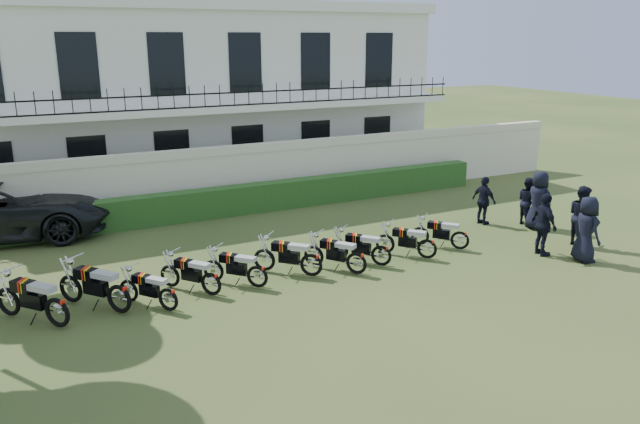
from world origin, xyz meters
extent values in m
plane|color=#2F461C|center=(0.00, 0.00, 0.00)|extent=(100.00, 100.00, 0.00)
cube|color=beige|center=(0.00, 8.00, 1.00)|extent=(30.00, 0.30, 2.00)
cube|color=beige|center=(0.00, 8.00, 2.15)|extent=(30.00, 0.35, 0.30)
cube|color=#1F4017|center=(1.00, 7.20, 0.50)|extent=(18.00, 0.60, 1.00)
cube|color=white|center=(0.00, 14.00, 3.50)|extent=(20.00, 8.00, 7.00)
cube|color=white|center=(0.00, 14.00, 7.20)|extent=(20.40, 8.40, 0.40)
cube|color=white|center=(0.00, 9.30, 3.50)|extent=(20.00, 1.40, 0.25)
cube|color=black|center=(0.00, 8.65, 4.10)|extent=(20.00, 0.05, 0.05)
cube|color=black|center=(0.00, 8.65, 3.65)|extent=(20.00, 0.05, 0.05)
cube|color=black|center=(-4.50, 10.02, 1.60)|extent=(1.30, 0.12, 2.20)
cube|color=black|center=(-4.50, 10.02, 5.10)|extent=(1.30, 0.12, 2.20)
cube|color=black|center=(-1.50, 10.02, 1.60)|extent=(1.30, 0.12, 2.20)
cube|color=black|center=(-1.50, 10.02, 5.10)|extent=(1.30, 0.12, 2.20)
cube|color=black|center=(1.50, 10.02, 1.60)|extent=(1.30, 0.12, 2.20)
cube|color=black|center=(1.50, 10.02, 5.10)|extent=(1.30, 0.12, 2.20)
cube|color=black|center=(4.50, 10.02, 1.60)|extent=(1.30, 0.12, 2.20)
cube|color=black|center=(4.50, 10.02, 5.10)|extent=(1.30, 0.12, 2.20)
cube|color=black|center=(7.50, 10.02, 1.60)|extent=(1.30, 0.12, 2.20)
cube|color=black|center=(7.50, 10.02, 5.10)|extent=(1.30, 0.12, 2.20)
torus|color=black|center=(-6.03, -0.13, 0.33)|extent=(0.51, 0.58, 0.67)
torus|color=black|center=(-6.94, 0.98, 0.33)|extent=(0.51, 0.58, 0.67)
cube|color=black|center=(-6.45, 0.38, 0.50)|extent=(0.54, 0.60, 0.33)
cube|color=black|center=(-6.61, 0.58, 0.80)|extent=(0.54, 0.57, 0.24)
cube|color=red|center=(-6.61, 0.58, 0.81)|extent=(0.23, 0.30, 0.25)
cube|color=yellow|center=(-6.57, 0.53, 0.81)|extent=(0.20, 0.29, 0.25)
cube|color=#A9A9A9|center=(-6.26, 0.15, 0.84)|extent=(0.59, 0.64, 0.13)
cylinder|color=silver|center=(-6.84, 0.85, 1.13)|extent=(0.53, 0.45, 0.03)
torus|color=black|center=(-4.72, 0.00, 0.33)|extent=(0.50, 0.59, 0.68)
torus|color=black|center=(-5.63, 1.12, 0.33)|extent=(0.50, 0.59, 0.68)
cube|color=black|center=(-5.14, 0.52, 0.50)|extent=(0.54, 0.60, 0.33)
cube|color=black|center=(-5.30, 0.72, 0.80)|extent=(0.54, 0.57, 0.24)
cube|color=red|center=(-5.30, 0.72, 0.81)|extent=(0.23, 0.30, 0.25)
cube|color=yellow|center=(-5.26, 0.67, 0.81)|extent=(0.20, 0.28, 0.25)
cube|color=#A9A9A9|center=(-4.95, 0.29, 0.84)|extent=(0.59, 0.64, 0.13)
cylinder|color=silver|center=(-5.52, 0.99, 1.13)|extent=(0.54, 0.44, 0.03)
torus|color=black|center=(-3.82, -0.28, 0.27)|extent=(0.39, 0.48, 0.55)
torus|color=black|center=(-4.52, 0.65, 0.27)|extent=(0.39, 0.48, 0.55)
cube|color=black|center=(-4.14, 0.15, 0.40)|extent=(0.43, 0.49, 0.27)
cube|color=black|center=(-4.26, 0.31, 0.64)|extent=(0.43, 0.46, 0.20)
cube|color=red|center=(-4.26, 0.31, 0.65)|extent=(0.19, 0.24, 0.21)
cube|color=yellow|center=(-4.23, 0.27, 0.65)|extent=(0.17, 0.23, 0.21)
cube|color=#A9A9A9|center=(-3.99, -0.04, 0.68)|extent=(0.47, 0.52, 0.11)
cylinder|color=silver|center=(-4.44, 0.54, 0.91)|extent=(0.45, 0.34, 0.03)
torus|color=black|center=(-2.65, 0.12, 0.28)|extent=(0.42, 0.51, 0.58)
torus|color=black|center=(-3.40, 1.09, 0.28)|extent=(0.42, 0.51, 0.58)
cube|color=black|center=(-3.00, 0.56, 0.43)|extent=(0.45, 0.51, 0.28)
cube|color=black|center=(-3.13, 0.73, 0.68)|extent=(0.45, 0.49, 0.21)
cube|color=red|center=(-3.13, 0.73, 0.69)|extent=(0.20, 0.26, 0.22)
cube|color=yellow|center=(-3.10, 0.69, 0.69)|extent=(0.18, 0.24, 0.22)
cube|color=#A9A9A9|center=(-2.84, 0.36, 0.72)|extent=(0.50, 0.55, 0.11)
cylinder|color=silver|center=(-3.32, 0.97, 0.96)|extent=(0.47, 0.37, 0.03)
torus|color=black|center=(-1.44, 0.10, 0.28)|extent=(0.46, 0.48, 0.57)
torus|color=black|center=(-2.28, 0.99, 0.28)|extent=(0.46, 0.48, 0.57)
cube|color=black|center=(-1.83, 0.51, 0.42)|extent=(0.48, 0.49, 0.28)
cube|color=black|center=(-1.98, 0.66, 0.68)|extent=(0.47, 0.48, 0.21)
cube|color=red|center=(-1.98, 0.66, 0.69)|extent=(0.18, 0.26, 0.22)
cube|color=yellow|center=(-1.94, 0.62, 0.69)|extent=(0.16, 0.25, 0.22)
cube|color=#A9A9A9|center=(-1.65, 0.32, 0.72)|extent=(0.52, 0.53, 0.11)
cylinder|color=silver|center=(-2.18, 0.88, 0.96)|extent=(0.43, 0.41, 0.03)
torus|color=black|center=(0.14, 0.15, 0.30)|extent=(0.50, 0.49, 0.62)
torus|color=black|center=(-0.80, 1.07, 0.30)|extent=(0.50, 0.49, 0.62)
cube|color=black|center=(-0.30, 0.58, 0.45)|extent=(0.52, 0.52, 0.30)
cube|color=black|center=(-0.46, 0.74, 0.73)|extent=(0.51, 0.50, 0.22)
cube|color=red|center=(-0.46, 0.74, 0.74)|extent=(0.19, 0.28, 0.23)
cube|color=yellow|center=(-0.42, 0.70, 0.74)|extent=(0.16, 0.27, 0.23)
cube|color=#A9A9A9|center=(-0.10, 0.39, 0.77)|extent=(0.57, 0.56, 0.12)
cylinder|color=silver|center=(-0.69, 0.96, 1.03)|extent=(0.44, 0.45, 0.03)
torus|color=black|center=(1.17, -0.29, 0.29)|extent=(0.42, 0.53, 0.59)
torus|color=black|center=(0.43, 0.73, 0.29)|extent=(0.42, 0.53, 0.59)
cube|color=black|center=(0.83, 0.18, 0.44)|extent=(0.45, 0.53, 0.29)
cube|color=black|center=(0.69, 0.36, 0.70)|extent=(0.46, 0.50, 0.21)
cube|color=red|center=(0.69, 0.36, 0.71)|extent=(0.21, 0.26, 0.22)
cube|color=yellow|center=(0.73, 0.32, 0.71)|extent=(0.19, 0.24, 0.22)
cube|color=#A9A9A9|center=(0.98, -0.03, 0.74)|extent=(0.50, 0.57, 0.12)
cylinder|color=silver|center=(0.51, 0.61, 0.99)|extent=(0.49, 0.37, 0.03)
torus|color=black|center=(2.11, -0.03, 0.29)|extent=(0.44, 0.50, 0.58)
torus|color=black|center=(1.30, 0.91, 0.29)|extent=(0.44, 0.50, 0.58)
cube|color=black|center=(1.74, 0.40, 0.43)|extent=(0.47, 0.51, 0.29)
cube|color=black|center=(1.59, 0.57, 0.69)|extent=(0.47, 0.49, 0.21)
cube|color=red|center=(1.59, 0.57, 0.70)|extent=(0.19, 0.26, 0.22)
cube|color=yellow|center=(1.63, 0.53, 0.70)|extent=(0.17, 0.25, 0.22)
cube|color=#A9A9A9|center=(1.90, 0.21, 0.72)|extent=(0.52, 0.55, 0.11)
cylinder|color=silver|center=(1.39, 0.80, 0.97)|extent=(0.45, 0.39, 0.03)
torus|color=black|center=(3.56, -0.12, 0.28)|extent=(0.44, 0.49, 0.57)
torus|color=black|center=(2.76, 0.80, 0.28)|extent=(0.44, 0.49, 0.57)
cube|color=black|center=(3.19, 0.30, 0.42)|extent=(0.46, 0.50, 0.28)
cube|color=black|center=(3.05, 0.47, 0.67)|extent=(0.46, 0.48, 0.21)
cube|color=red|center=(3.05, 0.47, 0.68)|extent=(0.19, 0.26, 0.22)
cube|color=yellow|center=(3.08, 0.42, 0.68)|extent=(0.16, 0.24, 0.22)
cube|color=#A9A9A9|center=(3.35, 0.11, 0.71)|extent=(0.51, 0.54, 0.11)
cylinder|color=silver|center=(2.85, 0.69, 0.95)|extent=(0.44, 0.39, 0.03)
torus|color=black|center=(4.88, 0.10, 0.27)|extent=(0.43, 0.47, 0.55)
torus|color=black|center=(4.10, 0.99, 0.27)|extent=(0.43, 0.47, 0.55)
cube|color=black|center=(4.52, 0.51, 0.41)|extent=(0.45, 0.48, 0.27)
cube|color=black|center=(4.38, 0.67, 0.65)|extent=(0.45, 0.46, 0.20)
cube|color=red|center=(4.38, 0.67, 0.66)|extent=(0.18, 0.25, 0.21)
cube|color=yellow|center=(4.42, 0.63, 0.66)|extent=(0.16, 0.24, 0.21)
cube|color=#A9A9A9|center=(4.68, 0.33, 0.69)|extent=(0.49, 0.52, 0.11)
cylinder|color=silver|center=(4.19, 0.89, 0.93)|extent=(0.43, 0.38, 0.03)
imported|color=black|center=(6.97, -1.76, 0.93)|extent=(0.76, 1.01, 1.86)
imported|color=black|center=(7.99, -0.71, 0.91)|extent=(0.91, 1.05, 1.83)
imported|color=black|center=(6.31, -0.86, 0.91)|extent=(0.66, 1.14, 1.82)
imported|color=black|center=(8.07, 1.07, 0.96)|extent=(0.72, 1.01, 1.92)
imported|color=black|center=(8.16, 1.60, 0.80)|extent=(0.73, 0.87, 1.60)
imported|color=black|center=(6.88, 2.29, 0.81)|extent=(0.52, 0.99, 1.62)
camera|label=1|loc=(-7.03, -13.03, 6.06)|focal=35.00mm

